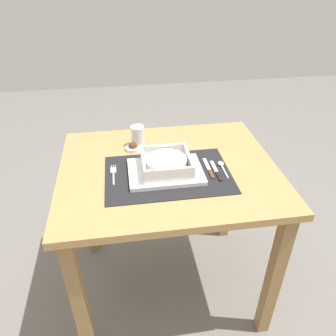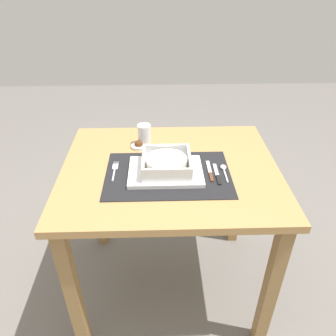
{
  "view_description": "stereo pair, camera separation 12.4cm",
  "coord_description": "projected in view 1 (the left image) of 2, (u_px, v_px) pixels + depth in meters",
  "views": [
    {
      "loc": [
        -0.17,
        -1.08,
        1.43
      ],
      "look_at": [
        -0.01,
        -0.05,
        0.74
      ],
      "focal_mm": 35.17,
      "sensor_mm": 36.0,
      "label": 1
    },
    {
      "loc": [
        -0.04,
        -1.09,
        1.43
      ],
      "look_at": [
        -0.01,
        -0.05,
        0.74
      ],
      "focal_mm": 35.17,
      "sensor_mm": 36.0,
      "label": 2
    }
  ],
  "objects": [
    {
      "name": "fork",
      "position": [
        113.0,
        173.0,
        1.26
      ],
      "size": [
        0.02,
        0.13,
        0.0
      ],
      "rotation": [
        0.0,
        0.0,
        0.07
      ],
      "color": "silver",
      "rests_on": "placemat"
    },
    {
      "name": "serving_plate",
      "position": [
        165.0,
        172.0,
        1.26
      ],
      "size": [
        0.28,
        0.2,
        0.02
      ],
      "primitive_type": "cube",
      "color": "white",
      "rests_on": "placemat"
    },
    {
      "name": "butter_knife",
      "position": [
        217.0,
        172.0,
        1.27
      ],
      "size": [
        0.01,
        0.14,
        0.01
      ],
      "rotation": [
        0.0,
        0.0,
        0.02
      ],
      "color": "black",
      "rests_on": "placemat"
    },
    {
      "name": "spoon",
      "position": [
        222.0,
        165.0,
        1.3
      ],
      "size": [
        0.02,
        0.11,
        0.01
      ],
      "rotation": [
        0.0,
        0.0,
        0.02
      ],
      "color": "silver",
      "rests_on": "placemat"
    },
    {
      "name": "ground_plane",
      "position": [
        168.0,
        282.0,
        1.7
      ],
      "size": [
        6.0,
        6.0,
        0.0
      ],
      "primitive_type": "plane",
      "color": "slate"
    },
    {
      "name": "condiment_saucer",
      "position": [
        133.0,
        147.0,
        1.42
      ],
      "size": [
        0.07,
        0.07,
        0.04
      ],
      "color": "white",
      "rests_on": "dining_table"
    },
    {
      "name": "bread_knife",
      "position": [
        209.0,
        169.0,
        1.28
      ],
      "size": [
        0.01,
        0.14,
        0.01
      ],
      "rotation": [
        0.0,
        0.0,
        0.02
      ],
      "color": "#59331E",
      "rests_on": "placemat"
    },
    {
      "name": "placemat",
      "position": [
        168.0,
        174.0,
        1.26
      ],
      "size": [
        0.48,
        0.32,
        0.0
      ],
      "primitive_type": "cube",
      "color": "black",
      "rests_on": "dining_table"
    },
    {
      "name": "drinking_glass",
      "position": [
        138.0,
        137.0,
        1.42
      ],
      "size": [
        0.06,
        0.06,
        0.09
      ],
      "color": "white",
      "rests_on": "dining_table"
    },
    {
      "name": "porridge_bowl",
      "position": [
        166.0,
        164.0,
        1.25
      ],
      "size": [
        0.18,
        0.18,
        0.06
      ],
      "color": "white",
      "rests_on": "serving_plate"
    },
    {
      "name": "dining_table",
      "position": [
        168.0,
        189.0,
        1.37
      ],
      "size": [
        0.86,
        0.71,
        0.71
      ],
      "color": "#B2844C",
      "rests_on": "ground"
    }
  ]
}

